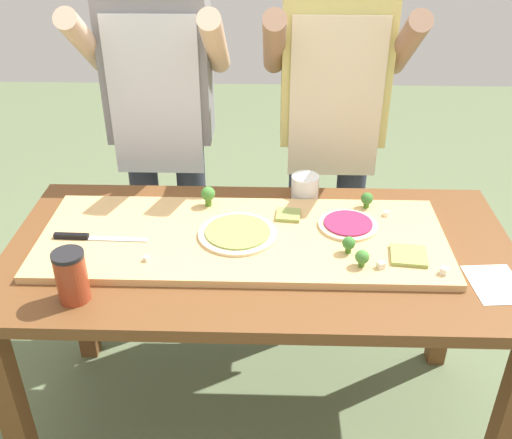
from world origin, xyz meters
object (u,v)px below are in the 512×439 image
at_px(pizza_whole_pesto_green, 238,233).
at_px(recipe_note, 496,284).
at_px(cheese_crumble_b, 146,259).
at_px(cheese_crumble_a, 444,271).
at_px(flour_cup, 305,188).
at_px(pizza_whole_beet_magenta, 348,225).
at_px(prep_table, 260,274).
at_px(chefs_knife, 87,237).
at_px(cook_left, 161,113).
at_px(pizza_slice_far_right, 408,256).
at_px(cheese_crumble_d, 381,265).
at_px(cook_right, 332,115).
at_px(broccoli_floret_center_right, 208,195).
at_px(cheese_crumble_c, 386,213).
at_px(pizza_slice_near_right, 288,215).
at_px(broccoli_floret_back_left, 367,199).
at_px(broccoli_floret_back_mid, 362,257).
at_px(sauce_jar, 71,276).
at_px(broccoli_floret_center_left, 349,244).

height_order(pizza_whole_pesto_green, recipe_note, pizza_whole_pesto_green).
bearing_deg(cheese_crumble_b, cheese_crumble_a, -2.59).
xyz_separation_m(cheese_crumble_a, flour_cup, (-0.38, 0.48, 0.00)).
height_order(pizza_whole_beet_magenta, cheese_crumble_a, cheese_crumble_a).
bearing_deg(prep_table, cheese_crumble_a, -16.74).
relative_size(chefs_knife, cook_left, 0.18).
bearing_deg(recipe_note, pizza_whole_beet_magenta, 146.36).
height_order(chefs_knife, pizza_slice_far_right, chefs_knife).
relative_size(chefs_knife, flour_cup, 3.02).
distance_m(cheese_crumble_d, cook_right, 0.79).
bearing_deg(broccoli_floret_center_right, pizza_slice_far_right, -25.00).
relative_size(cheese_crumble_c, flour_cup, 0.17).
bearing_deg(pizza_whole_pesto_green, cheese_crumble_c, 15.35).
xyz_separation_m(broccoli_floret_center_right, cheese_crumble_a, (0.72, -0.38, -0.03)).
relative_size(pizza_slice_near_right, broccoli_floret_back_left, 1.41).
distance_m(broccoli_floret_back_mid, cheese_crumble_c, 0.32).
bearing_deg(cheese_crumble_c, cheese_crumble_d, -101.88).
xyz_separation_m(chefs_knife, cook_right, (0.81, 0.64, 0.17)).
relative_size(pizza_whole_pesto_green, sauce_jar, 1.65).
distance_m(pizza_slice_near_right, flour_cup, 0.19).
xyz_separation_m(chefs_knife, broccoli_floret_center_left, (0.81, -0.05, 0.03)).
xyz_separation_m(broccoli_floret_back_left, cheese_crumble_b, (-0.70, -0.34, -0.03)).
relative_size(prep_table, broccoli_floret_center_left, 29.28).
distance_m(pizza_whole_beet_magenta, cheese_crumble_c, 0.15).
bearing_deg(pizza_whole_beet_magenta, broccoli_floret_back_left, 59.23).
bearing_deg(pizza_slice_far_right, cheese_crumble_d, -148.09).
bearing_deg(chefs_knife, pizza_whole_beet_magenta, 6.69).
height_order(chefs_knife, pizza_whole_pesto_green, same).
height_order(broccoli_floret_center_left, sauce_jar, sauce_jar).
bearing_deg(cook_right, cheese_crumble_d, -83.19).
relative_size(pizza_whole_pesto_green, flour_cup, 2.56).
distance_m(pizza_slice_near_right, sauce_jar, 0.74).
height_order(pizza_whole_pesto_green, cheese_crumble_c, same).
height_order(pizza_slice_near_right, broccoli_floret_back_left, broccoli_floret_back_left).
relative_size(pizza_whole_pesto_green, cook_right, 0.15).
bearing_deg(recipe_note, broccoli_floret_center_right, 155.76).
distance_m(chefs_knife, pizza_slice_near_right, 0.66).
xyz_separation_m(pizza_whole_pesto_green, recipe_note, (0.76, -0.20, -0.03)).
relative_size(pizza_slice_near_right, broccoli_floret_center_left, 1.44).
xyz_separation_m(pizza_slice_far_right, cheese_crumble_d, (-0.09, -0.06, 0.00)).
distance_m(broccoli_floret_back_left, cheese_crumble_c, 0.08).
xyz_separation_m(broccoli_floret_center_right, flour_cup, (0.34, 0.11, -0.03)).
distance_m(pizza_whole_beet_magenta, pizza_whole_pesto_green, 0.36).
bearing_deg(flour_cup, pizza_whole_beet_magenta, -60.77).
xyz_separation_m(pizza_slice_far_right, cheese_crumble_b, (-0.79, -0.04, 0.00)).
relative_size(pizza_slice_far_right, flour_cup, 1.07).
distance_m(pizza_slice_far_right, cook_right, 0.75).
distance_m(cheese_crumble_b, cheese_crumble_d, 0.69).
bearing_deg(broccoli_floret_back_left, cook_left, 151.67).
height_order(pizza_whole_pesto_green, pizza_slice_near_right, pizza_whole_pesto_green).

